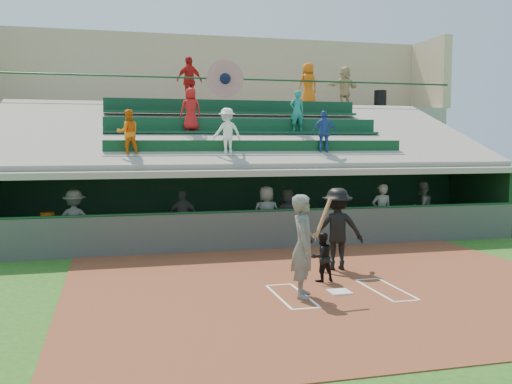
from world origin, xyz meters
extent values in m
plane|color=#245217|center=(0.00, 0.00, 0.00)|extent=(100.00, 100.00, 0.00)
cube|color=brown|center=(0.00, 0.50, 0.01)|extent=(11.00, 9.00, 0.02)
cube|color=silver|center=(0.00, 0.00, 0.04)|extent=(0.43, 0.43, 0.03)
cube|color=white|center=(-0.75, 0.00, 0.02)|extent=(0.05, 1.80, 0.01)
cube|color=white|center=(0.75, 0.00, 0.02)|extent=(0.05, 1.80, 0.01)
cube|color=white|center=(-1.30, 0.00, 0.02)|extent=(0.05, 1.80, 0.01)
cube|color=white|center=(1.30, 0.00, 0.02)|extent=(0.05, 1.80, 0.01)
cube|color=white|center=(-1.02, 0.90, 0.02)|extent=(0.60, 0.05, 0.01)
cube|color=silver|center=(1.02, 0.90, 0.02)|extent=(0.60, 0.05, 0.01)
cube|color=white|center=(-1.02, -0.90, 0.02)|extent=(0.60, 0.05, 0.01)
cube|color=silver|center=(1.02, -0.90, 0.02)|extent=(0.60, 0.05, 0.01)
cube|color=gray|center=(0.00, 6.75, 0.02)|extent=(16.00, 3.50, 0.04)
cube|color=gray|center=(0.00, 13.50, 2.30)|extent=(20.00, 3.00, 4.60)
cube|color=#464B46|center=(0.00, 5.00, 0.55)|extent=(16.00, 0.06, 1.10)
cylinder|color=#12391D|center=(0.00, 5.00, 1.12)|extent=(16.00, 0.08, 0.08)
cube|color=black|center=(0.00, 8.50, 1.10)|extent=(16.00, 0.25, 2.20)
cube|color=black|center=(8.00, 6.75, 1.10)|extent=(0.25, 3.50, 2.20)
cube|color=gray|center=(0.00, 6.75, 2.20)|extent=(16.40, 3.90, 0.18)
cube|color=#9A988C|center=(0.00, 10.25, 1.15)|extent=(16.40, 3.50, 2.30)
cube|color=gray|center=(0.00, 11.90, 2.30)|extent=(16.40, 0.30, 4.60)
cube|color=gray|center=(0.00, 8.60, 3.45)|extent=(16.40, 6.51, 2.37)
cube|color=#0D3D1D|center=(0.00, 6.20, 2.65)|extent=(9.40, 0.42, 0.08)
cube|color=#0C381C|center=(0.00, 6.40, 2.91)|extent=(9.40, 0.06, 0.45)
cube|color=#0D3C23|center=(0.00, 8.10, 3.40)|extent=(9.40, 0.42, 0.08)
cube|color=#0D3B23|center=(0.00, 8.30, 3.66)|extent=(9.40, 0.06, 0.45)
cube|color=#0C381F|center=(0.00, 10.00, 4.15)|extent=(9.40, 0.42, 0.08)
cube|color=#0B331E|center=(0.00, 10.20, 4.41)|extent=(9.40, 0.06, 0.45)
imported|color=orange|center=(-3.97, 6.30, 3.35)|extent=(0.71, 0.59, 1.32)
imported|color=white|center=(-1.06, 6.30, 3.39)|extent=(1.01, 0.72, 1.41)
imported|color=#264898|center=(2.05, 6.30, 3.38)|extent=(0.85, 0.46, 1.38)
imported|color=#B01415|center=(-1.89, 8.20, 4.15)|extent=(0.75, 0.54, 1.41)
imported|color=#1B7C73|center=(1.78, 8.20, 4.14)|extent=(0.53, 0.36, 1.41)
cylinder|color=#12391D|center=(0.00, 12.00, 5.60)|extent=(20.00, 0.07, 0.07)
cylinder|color=#A51719|center=(0.00, 11.98, 5.60)|extent=(1.50, 0.06, 1.50)
sphere|color=black|center=(0.00, 11.95, 5.60)|extent=(0.44, 0.44, 0.44)
cube|color=tan|center=(0.00, 15.00, 6.20)|extent=(20.00, 0.40, 3.20)
cube|color=tan|center=(10.00, 13.50, 6.20)|extent=(0.40, 3.00, 3.20)
imported|color=#51534F|center=(-0.82, -0.11, 1.04)|extent=(0.71, 0.86, 2.03)
cylinder|color=brown|center=(-0.47, -0.26, 1.60)|extent=(0.56, 0.54, 0.75)
sphere|color=brown|center=(-0.69, -0.11, 1.25)|extent=(0.10, 0.10, 0.10)
imported|color=black|center=(-0.02, 0.99, 0.56)|extent=(0.60, 0.51, 1.08)
imported|color=black|center=(0.78, 2.05, 1.00)|extent=(1.41, 1.01, 1.96)
cube|color=olive|center=(-0.26, 8.11, 0.26)|extent=(13.64, 5.33, 0.43)
cube|color=white|center=(-6.30, 6.25, 0.38)|extent=(0.88, 0.72, 0.68)
cylinder|color=orange|center=(-6.23, 6.24, 0.91)|extent=(0.38, 0.38, 0.38)
imported|color=#5E615B|center=(-5.49, 5.94, 0.90)|extent=(1.16, 0.74, 1.72)
imported|color=#585A55|center=(-2.35, 6.80, 0.82)|extent=(0.95, 0.47, 1.56)
imported|color=#60625D|center=(0.01, 5.71, 0.91)|extent=(0.86, 0.57, 1.74)
imported|color=#555853|center=(0.90, 6.48, 0.83)|extent=(1.53, 0.75, 1.58)
imported|color=#5E605B|center=(3.68, 5.52, 0.91)|extent=(0.68, 0.48, 1.75)
imported|color=#585A55|center=(5.48, 6.20, 0.91)|extent=(0.99, 0.87, 1.73)
cylinder|color=black|center=(7.46, 13.37, 5.01)|extent=(0.55, 0.55, 0.83)
imported|color=red|center=(-1.33, 12.65, 5.56)|extent=(1.22, 0.85, 1.93)
imported|color=#D4590C|center=(3.63, 12.34, 5.50)|extent=(0.99, 0.77, 1.81)
imported|color=tan|center=(5.61, 13.15, 5.51)|extent=(1.78, 1.06, 1.83)
camera|label=1|loc=(-4.43, -10.61, 3.06)|focal=40.00mm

